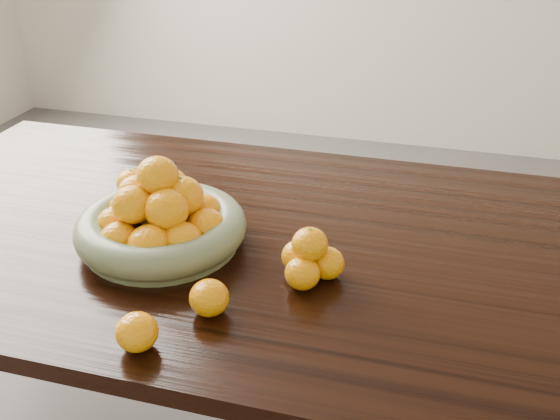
% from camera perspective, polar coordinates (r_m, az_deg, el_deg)
% --- Properties ---
extents(dining_table, '(2.00, 1.00, 0.75)m').
position_cam_1_polar(dining_table, '(1.45, -0.66, -5.44)').
color(dining_table, black).
rests_on(dining_table, ground).
extents(fruit_bowl, '(0.37, 0.37, 0.20)m').
position_cam_1_polar(fruit_bowl, '(1.37, -10.82, -0.94)').
color(fruit_bowl, '#6B7858').
rests_on(fruit_bowl, dining_table).
extents(orange_pyramid, '(0.13, 0.13, 0.11)m').
position_cam_1_polar(orange_pyramid, '(1.24, 2.72, -4.49)').
color(orange_pyramid, '#F19B07').
rests_on(orange_pyramid, dining_table).
extents(loose_orange_0, '(0.08, 0.08, 0.07)m').
position_cam_1_polar(loose_orange_0, '(1.60, -13.39, 2.41)').
color(loose_orange_0, '#F19B07').
rests_on(loose_orange_0, dining_table).
extents(loose_orange_1, '(0.07, 0.07, 0.07)m').
position_cam_1_polar(loose_orange_1, '(1.10, -12.95, -10.81)').
color(loose_orange_1, '#F19B07').
rests_on(loose_orange_1, dining_table).
extents(loose_orange_2, '(0.07, 0.07, 0.07)m').
position_cam_1_polar(loose_orange_2, '(1.16, -6.50, -7.98)').
color(loose_orange_2, '#F19B07').
rests_on(loose_orange_2, dining_table).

